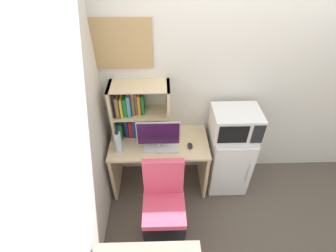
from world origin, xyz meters
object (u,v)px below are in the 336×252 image
(computer_mouse, at_px, (190,146))
(water_bottle, at_px, (118,142))
(microwave, at_px, (236,123))
(desk_chair, at_px, (164,205))
(hutch_bookshelf, at_px, (133,110))
(monitor, at_px, (158,135))
(mini_fridge, at_px, (228,159))
(wall_corkboard, at_px, (115,44))
(keyboard, at_px, (161,149))

(computer_mouse, height_order, water_bottle, water_bottle)
(microwave, height_order, desk_chair, microwave)
(hutch_bookshelf, bearing_deg, microwave, -7.34)
(computer_mouse, bearing_deg, monitor, -177.19)
(water_bottle, height_order, mini_fridge, water_bottle)
(monitor, height_order, wall_corkboard, wall_corkboard)
(keyboard, relative_size, microwave, 0.74)
(keyboard, relative_size, wall_corkboard, 0.52)
(microwave, bearing_deg, keyboard, -170.48)
(wall_corkboard, bearing_deg, computer_mouse, -26.46)
(monitor, bearing_deg, desk_chair, -84.84)
(hutch_bookshelf, distance_m, keyboard, 0.52)
(monitor, xyz_separation_m, wall_corkboard, (-0.39, 0.38, 0.82))
(desk_chair, bearing_deg, microwave, 38.60)
(keyboard, distance_m, mini_fridge, 0.88)
(microwave, bearing_deg, monitor, -171.58)
(microwave, bearing_deg, hutch_bookshelf, 172.66)
(water_bottle, relative_size, wall_corkboard, 0.37)
(keyboard, distance_m, water_bottle, 0.46)
(desk_chair, bearing_deg, computer_mouse, 60.31)
(hutch_bookshelf, height_order, keyboard, hutch_bookshelf)
(desk_chair, bearing_deg, hutch_bookshelf, 112.54)
(mini_fridge, relative_size, wall_corkboard, 1.15)
(keyboard, relative_size, mini_fridge, 0.45)
(computer_mouse, height_order, wall_corkboard, wall_corkboard)
(computer_mouse, relative_size, water_bottle, 0.33)
(mini_fridge, height_order, desk_chair, desk_chair)
(monitor, bearing_deg, keyboard, -28.08)
(wall_corkboard, bearing_deg, mini_fridge, -12.11)
(microwave, relative_size, wall_corkboard, 0.71)
(mini_fridge, bearing_deg, monitor, -171.78)
(mini_fridge, distance_m, microwave, 0.55)
(computer_mouse, xyz_separation_m, water_bottle, (-0.77, -0.03, 0.10))
(keyboard, relative_size, desk_chair, 0.40)
(mini_fridge, bearing_deg, computer_mouse, -168.07)
(hutch_bookshelf, distance_m, water_bottle, 0.38)
(keyboard, height_order, mini_fridge, mini_fridge)
(microwave, height_order, wall_corkboard, wall_corkboard)
(hutch_bookshelf, height_order, computer_mouse, hutch_bookshelf)
(hutch_bookshelf, relative_size, monitor, 1.41)
(wall_corkboard, bearing_deg, microwave, -11.97)
(keyboard, xyz_separation_m, desk_chair, (0.02, -0.49, -0.32))
(computer_mouse, distance_m, wall_corkboard, 1.29)
(hutch_bookshelf, bearing_deg, desk_chair, -67.46)
(water_bottle, bearing_deg, mini_fridge, 5.90)
(water_bottle, bearing_deg, desk_chair, -46.38)
(water_bottle, bearing_deg, keyboard, -0.34)
(monitor, relative_size, desk_chair, 0.49)
(keyboard, bearing_deg, computer_mouse, 5.23)
(mini_fridge, bearing_deg, water_bottle, -174.10)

